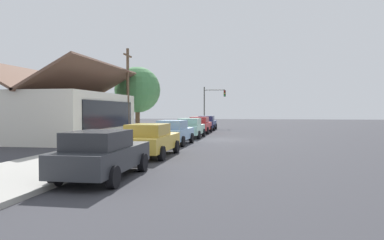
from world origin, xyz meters
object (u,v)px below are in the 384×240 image
object	(u,v)px
shade_tree	(137,90)
fire_hydrant_red	(149,138)
car_charcoal	(103,154)
car_cherry	(200,125)
car_skyblue	(174,132)
utility_pole_wooden	(128,90)
car_seafoam	(190,128)
traffic_light_main	(213,100)
car_navy	(207,123)
car_mustard	(150,140)

from	to	relation	value
shade_tree	fire_hydrant_red	distance (m)	12.39
fire_hydrant_red	shade_tree	bearing A→B (deg)	21.77
car_charcoal	car_cherry	bearing A→B (deg)	-0.21
car_skyblue	shade_tree	xyz separation A→B (m)	(10.11, 5.78, 3.38)
utility_pole_wooden	fire_hydrant_red	distance (m)	8.93
car_cherry	car_skyblue	bearing A→B (deg)	179.66
car_cherry	car_seafoam	bearing A→B (deg)	-179.42
car_seafoam	fire_hydrant_red	world-z (taller)	car_seafoam
car_charcoal	car_skyblue	world-z (taller)	same
car_seafoam	traffic_light_main	world-z (taller)	traffic_light_main
car_seafoam	utility_pole_wooden	distance (m)	6.41
car_skyblue	car_navy	size ratio (longest dim) A/B	0.90
car_cherry	shade_tree	xyz separation A→B (m)	(-1.16, 5.93, 3.37)
car_skyblue	shade_tree	bearing A→B (deg)	32.11
car_mustard	traffic_light_main	xyz separation A→B (m)	(27.72, -0.14, 2.68)
car_skyblue	fire_hydrant_red	size ratio (longest dim) A/B	6.20
shade_tree	car_skyblue	bearing A→B (deg)	-150.23
car_seafoam	car_navy	world-z (taller)	same
traffic_light_main	fire_hydrant_red	size ratio (longest dim) A/B	7.32
utility_pole_wooden	shade_tree	bearing A→B (deg)	5.88
car_charcoal	shade_tree	bearing A→B (deg)	15.22
car_skyblue	utility_pole_wooden	xyz separation A→B (m)	(6.33, 5.39, 3.12)
shade_tree	traffic_light_main	world-z (taller)	shade_tree
car_skyblue	traffic_light_main	world-z (taller)	traffic_light_main
car_charcoal	utility_pole_wooden	bearing A→B (deg)	17.15
car_charcoal	traffic_light_main	world-z (taller)	traffic_light_main
car_charcoal	fire_hydrant_red	bearing A→B (deg)	8.03
car_seafoam	fire_hydrant_red	distance (m)	6.67
traffic_light_main	utility_pole_wooden	xyz separation A→B (m)	(-15.53, 5.66, 0.44)
car_charcoal	car_seafoam	distance (m)	16.97
car_skyblue	car_cherry	size ratio (longest dim) A/B	0.96
car_charcoal	car_navy	xyz separation A→B (m)	(28.49, -0.00, 0.00)
car_seafoam	car_cherry	bearing A→B (deg)	0.87
car_skyblue	utility_pole_wooden	distance (m)	8.88
car_mustard	traffic_light_main	world-z (taller)	traffic_light_main
car_skyblue	utility_pole_wooden	size ratio (longest dim) A/B	0.59
traffic_light_main	fire_hydrant_red	bearing A→B (deg)	175.83
car_charcoal	shade_tree	distance (m)	22.53
car_navy	traffic_light_main	distance (m)	5.45
car_cherry	car_navy	distance (m)	5.86
car_mustard	fire_hydrant_red	world-z (taller)	car_mustard
car_navy	utility_pole_wooden	size ratio (longest dim) A/B	0.65
car_cherry	utility_pole_wooden	xyz separation A→B (m)	(-4.93, 5.54, 3.11)
shade_tree	traffic_light_main	size ratio (longest dim) A/B	1.23
car_seafoam	utility_pole_wooden	size ratio (longest dim) A/B	0.59
shade_tree	traffic_light_main	bearing A→B (deg)	-27.23
car_charcoal	car_cherry	size ratio (longest dim) A/B	0.99
utility_pole_wooden	fire_hydrant_red	world-z (taller)	utility_pole_wooden
car_navy	car_skyblue	bearing A→B (deg)	178.66
car_seafoam	car_cherry	size ratio (longest dim) A/B	0.96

